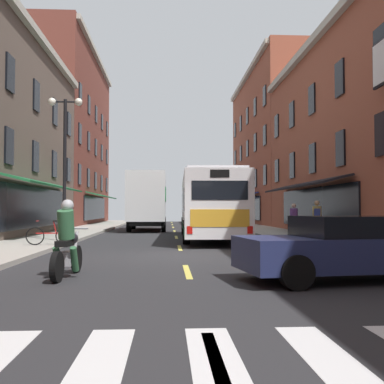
{
  "coord_description": "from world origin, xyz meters",
  "views": [
    {
      "loc": [
        -0.47,
        -14.19,
        1.45
      ],
      "look_at": [
        0.6,
        5.52,
        2.2
      ],
      "focal_mm": 42.77,
      "sensor_mm": 36.0,
      "label": 1
    }
  ],
  "objects_px": {
    "motorcycle_rider": "(67,244)",
    "street_lamp_twin": "(65,162)",
    "transit_bus": "(209,205)",
    "bicycle_near": "(50,235)",
    "pedestrian_mid": "(294,220)",
    "sedan_near": "(355,247)",
    "pedestrian_near": "(317,219)",
    "box_truck": "(148,201)",
    "sedan_mid": "(154,218)"
  },
  "relations": [
    {
      "from": "transit_bus",
      "to": "motorcycle_rider",
      "type": "xyz_separation_m",
      "value": [
        -4.17,
        -12.42,
        -0.93
      ]
    },
    {
      "from": "transit_bus",
      "to": "sedan_mid",
      "type": "bearing_deg",
      "value": 99.57
    },
    {
      "from": "transit_bus",
      "to": "motorcycle_rider",
      "type": "distance_m",
      "value": 13.13
    },
    {
      "from": "box_truck",
      "to": "bicycle_near",
      "type": "xyz_separation_m",
      "value": [
        -2.96,
        -13.86,
        -1.48
      ]
    },
    {
      "from": "box_truck",
      "to": "pedestrian_mid",
      "type": "distance_m",
      "value": 12.38
    },
    {
      "from": "box_truck",
      "to": "street_lamp_twin",
      "type": "xyz_separation_m",
      "value": [
        -2.95,
        -11.65,
        1.45
      ]
    },
    {
      "from": "box_truck",
      "to": "pedestrian_near",
      "type": "relative_size",
      "value": 4.42
    },
    {
      "from": "pedestrian_near",
      "to": "sedan_mid",
      "type": "bearing_deg",
      "value": 125.68
    },
    {
      "from": "motorcycle_rider",
      "to": "pedestrian_near",
      "type": "relative_size",
      "value": 1.23
    },
    {
      "from": "sedan_mid",
      "to": "pedestrian_near",
      "type": "xyz_separation_m",
      "value": [
        7.52,
        -22.49,
        0.34
      ]
    },
    {
      "from": "sedan_near",
      "to": "street_lamp_twin",
      "type": "height_order",
      "value": "street_lamp_twin"
    },
    {
      "from": "box_truck",
      "to": "motorcycle_rider",
      "type": "height_order",
      "value": "box_truck"
    },
    {
      "from": "transit_bus",
      "to": "box_truck",
      "type": "height_order",
      "value": "box_truck"
    },
    {
      "from": "transit_bus",
      "to": "bicycle_near",
      "type": "distance_m",
      "value": 8.29
    },
    {
      "from": "motorcycle_rider",
      "to": "pedestrian_mid",
      "type": "relative_size",
      "value": 1.31
    },
    {
      "from": "transit_bus",
      "to": "box_truck",
      "type": "relative_size",
      "value": 1.56
    },
    {
      "from": "box_truck",
      "to": "street_lamp_twin",
      "type": "distance_m",
      "value": 12.11
    },
    {
      "from": "bicycle_near",
      "to": "pedestrian_near",
      "type": "height_order",
      "value": "pedestrian_near"
    },
    {
      "from": "motorcycle_rider",
      "to": "street_lamp_twin",
      "type": "bearing_deg",
      "value": 102.96
    },
    {
      "from": "bicycle_near",
      "to": "pedestrian_mid",
      "type": "distance_m",
      "value": 10.88
    },
    {
      "from": "transit_bus",
      "to": "pedestrian_mid",
      "type": "height_order",
      "value": "transit_bus"
    },
    {
      "from": "sedan_near",
      "to": "street_lamp_twin",
      "type": "distance_m",
      "value": 13.24
    },
    {
      "from": "transit_bus",
      "to": "pedestrian_near",
      "type": "xyz_separation_m",
      "value": [
        4.28,
        -3.28,
        -0.61
      ]
    },
    {
      "from": "sedan_near",
      "to": "pedestrian_mid",
      "type": "xyz_separation_m",
      "value": [
        2.01,
        11.71,
        0.26
      ]
    },
    {
      "from": "pedestrian_mid",
      "to": "pedestrian_near",
      "type": "bearing_deg",
      "value": -58.4
    },
    {
      "from": "pedestrian_mid",
      "to": "bicycle_near",
      "type": "bearing_deg",
      "value": -141.33
    },
    {
      "from": "sedan_near",
      "to": "sedan_mid",
      "type": "relative_size",
      "value": 1.11
    },
    {
      "from": "sedan_near",
      "to": "pedestrian_near",
      "type": "relative_size",
      "value": 2.91
    },
    {
      "from": "box_truck",
      "to": "pedestrian_near",
      "type": "height_order",
      "value": "box_truck"
    },
    {
      "from": "box_truck",
      "to": "bicycle_near",
      "type": "distance_m",
      "value": 14.25
    },
    {
      "from": "motorcycle_rider",
      "to": "pedestrian_near",
      "type": "height_order",
      "value": "pedestrian_near"
    },
    {
      "from": "sedan_near",
      "to": "pedestrian_mid",
      "type": "height_order",
      "value": "pedestrian_mid"
    },
    {
      "from": "motorcycle_rider",
      "to": "pedestrian_mid",
      "type": "xyz_separation_m",
      "value": [
        7.99,
        11.04,
        0.23
      ]
    },
    {
      "from": "transit_bus",
      "to": "motorcycle_rider",
      "type": "bearing_deg",
      "value": -108.56
    },
    {
      "from": "sedan_near",
      "to": "pedestrian_mid",
      "type": "relative_size",
      "value": 3.1
    },
    {
      "from": "bicycle_near",
      "to": "pedestrian_mid",
      "type": "height_order",
      "value": "pedestrian_mid"
    },
    {
      "from": "pedestrian_mid",
      "to": "street_lamp_twin",
      "type": "xyz_separation_m",
      "value": [
        -10.15,
        -1.64,
        2.49
      ]
    },
    {
      "from": "motorcycle_rider",
      "to": "bicycle_near",
      "type": "distance_m",
      "value": 7.52
    },
    {
      "from": "box_truck",
      "to": "sedan_mid",
      "type": "distance_m",
      "value": 10.65
    },
    {
      "from": "sedan_near",
      "to": "bicycle_near",
      "type": "bearing_deg",
      "value": 136.03
    },
    {
      "from": "sedan_mid",
      "to": "pedestrian_mid",
      "type": "xyz_separation_m",
      "value": [
        7.06,
        -20.59,
        0.26
      ]
    },
    {
      "from": "pedestrian_near",
      "to": "pedestrian_mid",
      "type": "distance_m",
      "value": 1.96
    },
    {
      "from": "bicycle_near",
      "to": "street_lamp_twin",
      "type": "height_order",
      "value": "street_lamp_twin"
    },
    {
      "from": "pedestrian_near",
      "to": "box_truck",
      "type": "bearing_deg",
      "value": 139.92
    },
    {
      "from": "box_truck",
      "to": "sedan_mid",
      "type": "xyz_separation_m",
      "value": [
        0.14,
        10.57,
        -1.29
      ]
    },
    {
      "from": "box_truck",
      "to": "pedestrian_mid",
      "type": "relative_size",
      "value": 4.71
    },
    {
      "from": "sedan_near",
      "to": "street_lamp_twin",
      "type": "relative_size",
      "value": 0.82
    },
    {
      "from": "motorcycle_rider",
      "to": "bicycle_near",
      "type": "bearing_deg",
      "value": 106.82
    },
    {
      "from": "transit_bus",
      "to": "sedan_near",
      "type": "xyz_separation_m",
      "value": [
        1.81,
        -13.09,
        -0.96
      ]
    },
    {
      "from": "sedan_near",
      "to": "bicycle_near",
      "type": "height_order",
      "value": "sedan_near"
    }
  ]
}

